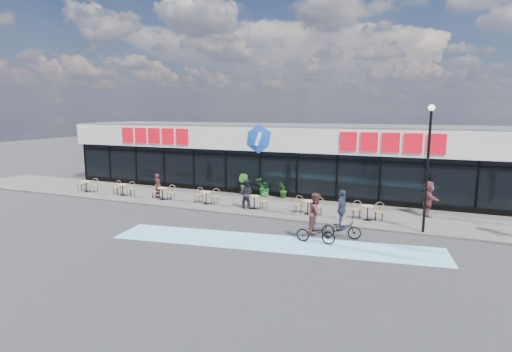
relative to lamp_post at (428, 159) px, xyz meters
The scene contains 20 objects.
ground 10.73m from the lamp_post, 166.91° to the right, with size 120.00×120.00×0.00m, color #28282B.
sidewalk 10.69m from the lamp_post, 167.46° to the left, with size 44.00×5.00×0.10m, color #635E58.
bike_lane 7.81m from the lamp_post, 147.16° to the right, with size 14.00×2.20×0.01m, color #76BEDF.
building 12.54m from the lamp_post, 142.35° to the left, with size 30.60×6.57×4.75m.
lamp_post is the anchor object (origin of this frame).
bistro_set_0 21.44m from the lamp_post, behind, with size 1.54×0.62×0.90m.
bistro_set_1 18.38m from the lamp_post, behind, with size 1.54×0.62×0.90m.
bistro_set_2 15.33m from the lamp_post, behind, with size 1.54×0.62×0.90m.
bistro_set_3 12.31m from the lamp_post, behind, with size 1.54×0.62×0.90m.
bistro_set_4 9.35m from the lamp_post, behind, with size 1.54×0.62×0.90m.
bistro_set_5 6.51m from the lamp_post, 168.29° to the left, with size 1.54×0.62×0.90m.
bistro_set_6 4.08m from the lamp_post, 155.59° to the left, with size 1.54×0.62×0.90m.
potted_plant_left 10.84m from the lamp_post, 155.33° to the left, with size 1.04×0.90×1.15m, color #1A5B21.
potted_plant_mid 12.12m from the lamp_post, 157.98° to the left, with size 0.75×0.60×1.36m, color #275217.
potted_plant_right 9.65m from the lamp_post, 152.36° to the left, with size 0.57×0.46×1.04m, color #275C1A.
patron_left 15.85m from the lamp_post, behind, with size 0.56×0.37×1.53m, color #421718.
patron_right 9.66m from the lamp_post, behind, with size 0.81×0.63×1.66m, color black.
pedestrian_b 3.96m from the lamp_post, 86.35° to the left, with size 1.73×0.55×1.86m, color brown.
cyclist_a 5.83m from the lamp_post, 143.93° to the right, with size 1.68×0.84×2.17m.
cyclist_b 4.72m from the lamp_post, 148.26° to the right, with size 1.79×1.07×2.19m.
Camera 1 is at (9.57, -16.81, 5.57)m, focal length 28.00 mm.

